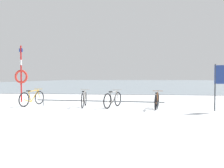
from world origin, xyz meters
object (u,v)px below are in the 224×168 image
at_px(bicycle_1, 84,99).
at_px(rescue_post, 21,75).
at_px(bicycle_2, 113,100).
at_px(info_sign, 222,79).
at_px(bicycle_0, 32,98).
at_px(bicycle_3, 157,101).

xyz_separation_m(bicycle_1, rescue_post, (-3.95, 1.63, 1.11)).
xyz_separation_m(bicycle_1, bicycle_2, (1.34, -0.02, -0.00)).
distance_m(bicycle_2, info_sign, 4.58).
xyz_separation_m(info_sign, rescue_post, (-9.74, 2.17, 0.20)).
height_order(bicycle_0, info_sign, info_sign).
height_order(bicycle_2, rescue_post, rescue_post).
relative_size(bicycle_2, rescue_post, 0.51).
bearing_deg(bicycle_1, bicycle_2, -0.66).
distance_m(bicycle_0, rescue_post, 2.29).
height_order(bicycle_1, bicycle_3, bicycle_1).
distance_m(bicycle_2, bicycle_3, 1.94).
xyz_separation_m(bicycle_1, info_sign, (5.79, -0.54, 0.92)).
bearing_deg(info_sign, rescue_post, 167.44).
relative_size(bicycle_0, info_sign, 0.90).
relative_size(bicycle_2, info_sign, 0.83).
bearing_deg(bicycle_3, bicycle_1, 177.68).
bearing_deg(bicycle_3, info_sign, -9.18).
xyz_separation_m(bicycle_2, rescue_post, (-5.29, 1.65, 1.12)).
bearing_deg(rescue_post, info_sign, -12.56).
xyz_separation_m(bicycle_0, rescue_post, (-1.36, 1.46, 1.11)).
relative_size(bicycle_0, bicycle_1, 1.03).
bearing_deg(rescue_post, bicycle_3, -13.71).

